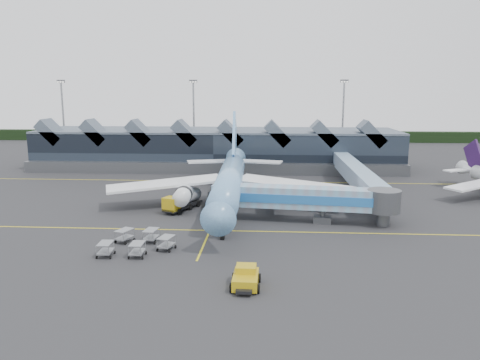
# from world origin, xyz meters

# --- Properties ---
(ground) EXTENTS (260.00, 260.00, 0.00)m
(ground) POSITION_xyz_m (0.00, 0.00, 0.00)
(ground) COLOR #272729
(ground) RESTS_ON ground
(taxi_stripes) EXTENTS (120.00, 60.00, 0.01)m
(taxi_stripes) POSITION_xyz_m (0.00, 10.00, 0.01)
(taxi_stripes) COLOR yellow
(taxi_stripes) RESTS_ON ground
(tree_line_far) EXTENTS (260.00, 4.00, 4.00)m
(tree_line_far) POSITION_xyz_m (0.00, 110.00, 2.00)
(tree_line_far) COLOR black
(tree_line_far) RESTS_ON ground
(terminal) EXTENTS (90.00, 22.25, 12.52)m
(terminal) POSITION_xyz_m (-5.07, 47.35, 4.88)
(terminal) COLOR black
(terminal) RESTS_ON ground
(light_masts) EXTENTS (132.40, 42.56, 22.45)m
(light_masts) POSITION_xyz_m (21.00, 62.80, 12.49)
(light_masts) COLOR gray
(light_masts) RESTS_ON ground
(main_airliner) EXTENTS (42.05, 48.31, 15.53)m
(main_airliner) POSITION_xyz_m (1.60, 6.27, 4.56)
(main_airliner) COLOR #689CD3
(main_airliner) RESTS_ON ground
(jet_bridge) EXTENTS (27.44, 7.19, 5.39)m
(jet_bridge) POSITION_xyz_m (14.84, -2.79, 3.53)
(jet_bridge) COLOR #7FB4D4
(jet_bridge) RESTS_ON ground
(fuel_truck) EXTENTS (5.42, 8.99, 3.08)m
(fuel_truck) POSITION_xyz_m (-5.77, 3.43, 1.73)
(fuel_truck) COLOR black
(fuel_truck) RESTS_ON ground
(pushback_tug) EXTENTS (2.96, 4.60, 2.00)m
(pushback_tug) POSITION_xyz_m (5.97, -26.74, 0.90)
(pushback_tug) COLOR gold
(pushback_tug) RESTS_ON ground
(baggage_carts) EXTENTS (8.55, 8.06, 1.66)m
(baggage_carts) POSITION_xyz_m (-7.91, -16.33, 0.93)
(baggage_carts) COLOR #93969B
(baggage_carts) RESTS_ON ground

